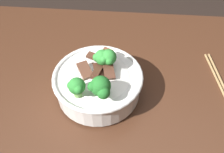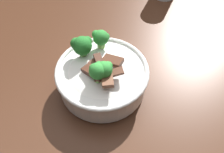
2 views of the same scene
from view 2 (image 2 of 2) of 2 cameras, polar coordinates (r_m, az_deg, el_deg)
The scene contains 2 objects.
dining_table at distance 0.88m, azimuth -3.77°, elevation -0.95°, with size 1.25×1.03×0.81m.
rice_bowl at distance 0.68m, azimuth -2.17°, elevation 0.35°, with size 0.23×0.23×0.13m.
Camera 2 is at (-0.23, -0.48, 1.39)m, focal length 43.71 mm.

